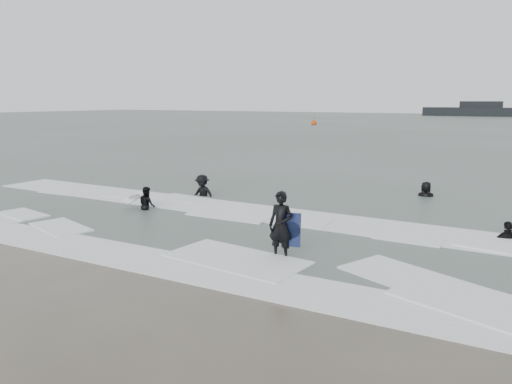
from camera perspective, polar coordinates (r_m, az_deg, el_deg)
The scene contains 11 objects.
ground at distance 14.69m, azimuth -9.87°, elevation -7.31°, with size 320.00×320.00×0.00m, color brown.
sea at distance 91.24m, azimuth 24.41°, elevation 6.79°, with size 320.00×320.00×0.00m, color #47544C.
surfer_centre at distance 14.32m, azimuth 2.81°, elevation -7.63°, with size 0.72×0.47×1.98m, color black.
surfer_wading at distance 20.90m, azimuth -12.31°, elevation -2.06°, with size 0.75×0.58×1.54m, color black.
surfer_breaker at distance 23.29m, azimuth -6.13°, elevation -0.59°, with size 1.23×0.71×1.91m, color black.
surfer_right_near at distance 18.06m, azimuth 26.80°, elevation -4.93°, with size 1.04×0.43×1.77m, color black.
surfer_right_far at distance 24.42m, azimuth 18.81°, elevation -0.59°, with size 0.93×0.60×1.90m, color black.
surf_foam at distance 17.55m, azimuth -2.12°, elevation -4.07°, with size 30.03×9.06×0.09m.
bodyboards at distance 16.78m, azimuth 5.22°, elevation -3.18°, with size 14.82×5.74×1.25m.
buoy at distance 90.56m, azimuth 6.64°, elevation 7.86°, with size 1.00×1.00×1.65m.
vessel_horizon at distance 151.46m, azimuth 24.29°, elevation 8.45°, with size 29.91×5.34×4.06m.
Camera 1 is at (9.04, -10.69, 4.45)m, focal length 35.00 mm.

